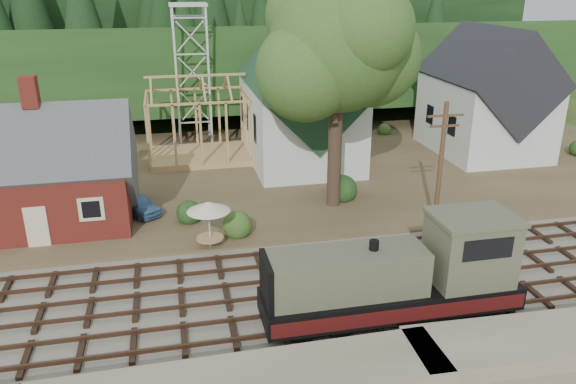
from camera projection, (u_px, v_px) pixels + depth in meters
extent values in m
plane|color=#384C1E|center=(351.00, 287.00, 28.18)|extent=(140.00, 140.00, 0.00)
cube|color=#726B5B|center=(351.00, 285.00, 28.15)|extent=(64.00, 11.00, 0.16)
cube|color=brown|center=(280.00, 170.00, 44.54)|extent=(64.00, 26.00, 0.30)
cube|color=#1E3F19|center=(240.00, 108.00, 66.47)|extent=(70.00, 28.96, 12.74)
cube|color=black|center=(225.00, 84.00, 81.06)|extent=(80.00, 20.00, 12.00)
cube|color=#5E2015|center=(46.00, 193.00, 34.25)|extent=(10.00, 7.00, 3.80)
cube|color=#4C4C51|center=(41.00, 163.00, 33.56)|extent=(10.80, 7.41, 7.41)
cube|color=#5E2015|center=(29.00, 92.00, 32.02)|extent=(0.90, 0.90, 1.80)
cube|color=beige|center=(37.00, 227.00, 31.29)|extent=(1.20, 0.06, 2.40)
cube|color=silver|center=(299.00, 122.00, 45.55)|extent=(8.00, 12.00, 6.40)
cube|color=#1A3A24|center=(299.00, 83.00, 44.40)|extent=(8.40, 12.96, 8.40)
cube|color=silver|center=(320.00, 68.00, 38.21)|extent=(2.40, 2.40, 4.00)
cone|color=#1A3A24|center=(321.00, 18.00, 37.02)|extent=(5.37, 5.37, 2.60)
cube|color=silver|center=(484.00, 115.00, 47.81)|extent=(8.00, 10.00, 6.40)
cube|color=black|center=(489.00, 77.00, 46.65)|extent=(8.40, 10.80, 8.40)
cube|color=tan|center=(200.00, 156.00, 46.85)|extent=(8.00, 6.00, 0.50)
cube|color=tan|center=(195.00, 76.00, 44.46)|extent=(8.00, 0.18, 0.18)
cube|color=silver|center=(177.00, 78.00, 48.70)|extent=(0.18, 0.18, 12.00)
cube|color=silver|center=(209.00, 77.00, 49.25)|extent=(0.18, 0.18, 12.00)
cube|color=silver|center=(176.00, 73.00, 51.25)|extent=(0.18, 0.18, 12.00)
cube|color=silver|center=(206.00, 72.00, 51.80)|extent=(0.18, 0.18, 12.00)
cube|color=silver|center=(188.00, 4.00, 48.09)|extent=(3.20, 3.20, 0.25)
cylinder|color=#38281E|center=(335.00, 147.00, 36.14)|extent=(0.90, 0.90, 8.00)
sphere|color=#3B5921|center=(338.00, 43.00, 33.80)|extent=(8.40, 8.40, 8.40)
sphere|color=#3B5921|center=(371.00, 57.00, 35.57)|extent=(6.40, 6.40, 6.40)
sphere|color=#3B5921|center=(306.00, 72.00, 33.18)|extent=(6.00, 6.00, 6.00)
cylinder|color=#4C331E|center=(440.00, 169.00, 32.87)|extent=(0.28, 0.28, 8.00)
cube|color=#4C331E|center=(446.00, 116.00, 31.71)|extent=(2.20, 0.12, 0.12)
cube|color=#4C331E|center=(445.00, 126.00, 31.93)|extent=(1.80, 0.12, 0.12)
cube|color=black|center=(390.00, 312.00, 25.49)|extent=(11.53, 2.40, 0.34)
cube|color=black|center=(391.00, 298.00, 25.24)|extent=(11.53, 2.79, 1.06)
cube|color=brown|center=(347.00, 273.00, 24.26)|extent=(6.92, 2.21, 2.02)
cube|color=brown|center=(470.00, 249.00, 25.21)|extent=(3.46, 2.69, 3.07)
cube|color=brown|center=(474.00, 217.00, 24.64)|extent=(3.65, 2.88, 0.19)
cube|color=black|center=(488.00, 249.00, 23.73)|extent=(2.31, 0.06, 0.96)
cube|color=#47100F|center=(403.00, 315.00, 23.95)|extent=(11.53, 0.04, 0.67)
cube|color=#47100F|center=(380.00, 283.00, 26.52)|extent=(11.53, 0.04, 0.67)
cylinder|color=black|center=(374.00, 248.00, 24.09)|extent=(0.42, 0.42, 0.67)
imported|color=#5786BB|center=(137.00, 204.00, 35.92)|extent=(3.42, 4.01, 1.30)
cylinder|color=silver|center=(209.00, 226.00, 31.35)|extent=(0.11, 0.11, 2.41)
cylinder|color=tan|center=(210.00, 238.00, 31.61)|extent=(1.53, 1.53, 0.09)
cone|color=beige|center=(208.00, 206.00, 30.92)|extent=(2.41, 2.41, 0.55)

